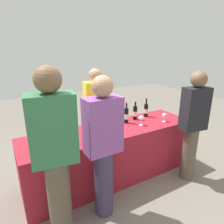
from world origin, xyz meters
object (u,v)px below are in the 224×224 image
at_px(guest_1, 103,145).
at_px(wine_glass_1, 111,125).
at_px(wine_bottle_4, 146,110).
at_px(wine_glass_3, 164,116).
at_px(guest_0, 55,153).
at_px(wine_bottle_1, 101,120).
at_px(wine_glass_0, 54,136).
at_px(wine_bottle_0, 43,132).
at_px(wine_glass_2, 141,118).
at_px(guest_2, 193,123).
at_px(wine_bottle_3, 135,113).
at_px(server_pouring, 96,112).
at_px(wine_bottle_2, 126,115).

bearing_deg(guest_1, wine_glass_1, 51.63).
height_order(wine_bottle_4, wine_glass_3, wine_bottle_4).
height_order(guest_0, guest_1, guest_0).
bearing_deg(wine_bottle_4, wine_bottle_1, -177.49).
bearing_deg(wine_bottle_1, wine_glass_0, -164.42).
relative_size(wine_bottle_0, wine_bottle_1, 1.03).
bearing_deg(wine_glass_3, wine_glass_2, 171.35).
distance_m(guest_1, guest_2, 1.39).
xyz_separation_m(wine_glass_3, guest_2, (0.12, -0.43, -0.00)).
xyz_separation_m(wine_bottle_1, wine_glass_2, (0.53, -0.24, -0.00)).
distance_m(wine_bottle_3, server_pouring, 0.66).
distance_m(wine_bottle_3, wine_bottle_4, 0.24).
xyz_separation_m(wine_glass_2, server_pouring, (-0.38, 0.73, -0.04)).
height_order(wine_bottle_0, wine_glass_2, wine_bottle_0).
xyz_separation_m(wine_bottle_3, wine_glass_3, (0.33, -0.31, -0.02)).
distance_m(server_pouring, guest_2, 1.51).
distance_m(wine_bottle_4, guest_0, 1.86).
bearing_deg(wine_glass_2, guest_0, -160.65).
distance_m(wine_glass_0, guest_0, 0.54).
xyz_separation_m(wine_glass_2, guest_2, (0.52, -0.49, -0.01)).
bearing_deg(wine_glass_0, guest_1, -51.24).
xyz_separation_m(wine_bottle_4, guest_2, (0.20, -0.77, -0.01)).
xyz_separation_m(wine_bottle_4, guest_0, (-1.70, -0.76, 0.06)).
distance_m(wine_bottle_2, wine_bottle_3, 0.21).
relative_size(wine_glass_1, wine_glass_3, 0.95).
xyz_separation_m(wine_bottle_3, wine_glass_2, (-0.07, -0.25, -0.00)).
bearing_deg(wine_bottle_3, guest_2, -58.85).
height_order(wine_bottle_0, server_pouring, server_pouring).
relative_size(wine_bottle_2, guest_0, 0.18).
xyz_separation_m(wine_bottle_1, server_pouring, (0.15, 0.49, -0.04)).
bearing_deg(wine_bottle_0, wine_bottle_1, 3.57).
bearing_deg(guest_1, guest_0, -177.92).
distance_m(wine_bottle_1, wine_glass_2, 0.58).
distance_m(wine_bottle_1, wine_glass_3, 0.98).
distance_m(wine_glass_0, server_pouring, 1.12).
relative_size(wine_bottle_4, wine_glass_1, 2.37).
xyz_separation_m(wine_bottle_0, server_pouring, (0.98, 0.54, -0.04)).
bearing_deg(server_pouring, wine_bottle_3, 138.90).
relative_size(wine_bottle_1, guest_2, 0.19).
relative_size(wine_glass_0, guest_0, 0.08).
relative_size(wine_glass_2, guest_2, 0.09).
bearing_deg(guest_0, wine_bottle_4, 33.06).
bearing_deg(wine_bottle_1, guest_1, -115.80).
bearing_deg(wine_bottle_4, guest_1, -148.16).
height_order(wine_bottle_1, server_pouring, server_pouring).
height_order(wine_bottle_2, wine_bottle_4, wine_bottle_2).
relative_size(wine_bottle_4, guest_2, 0.20).
relative_size(wine_bottle_0, wine_glass_0, 2.18).
height_order(wine_bottle_3, guest_0, guest_0).
xyz_separation_m(wine_bottle_4, wine_glass_1, (-0.82, -0.26, -0.02)).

